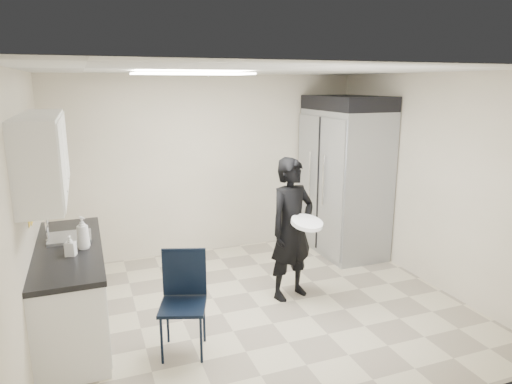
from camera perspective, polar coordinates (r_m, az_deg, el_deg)
name	(u,v)px	position (r m, az deg, el deg)	size (l,w,h in m)	color
floor	(259,307)	(5.33, 0.43, -14.17)	(4.50, 4.50, 0.00)	#C2B798
ceiling	(260,70)	(4.73, 0.49, 14.99)	(4.50, 4.50, 0.00)	silver
back_wall	(210,165)	(6.73, -5.72, 3.35)	(4.50, 4.50, 0.00)	beige
left_wall	(26,217)	(4.59, -26.76, -2.83)	(4.00, 4.00, 0.00)	beige
right_wall	(429,180)	(6.04, 20.79, 1.36)	(4.00, 4.00, 0.00)	beige
ceiling_panel	(192,74)	(4.93, -7.98, 14.45)	(1.20, 0.60, 0.02)	white
lower_counter	(72,292)	(5.04, -22.04, -11.49)	(0.60, 1.90, 0.86)	silver
countertop	(67,249)	(4.88, -22.51, -6.62)	(0.64, 1.95, 0.05)	black
sink	(70,242)	(5.12, -22.22, -5.84)	(0.42, 0.40, 0.14)	gray
faucet	(47,231)	(5.09, -24.62, -4.42)	(0.02, 0.02, 0.24)	silver
upper_cabinets	(43,155)	(4.67, -25.08, 4.20)	(0.35, 1.80, 0.75)	silver
towel_dispenser	(46,159)	(5.83, -24.78, 3.80)	(0.22, 0.30, 0.35)	black
notice_sticker_left	(29,223)	(4.71, -26.48, -3.44)	(0.00, 0.12, 0.07)	yellow
notice_sticker_right	(32,221)	(4.91, -26.22, -3.25)	(0.00, 0.12, 0.07)	yellow
commercial_fridge	(344,182)	(6.84, 10.94, 1.20)	(0.80, 1.35, 2.10)	gray
fridge_compressor	(348,103)	(6.70, 11.38, 10.85)	(0.80, 1.35, 0.20)	black
folding_chair	(183,307)	(4.39, -9.14, -13.95)	(0.42, 0.42, 0.93)	black
man_tuxedo	(292,229)	(5.29, 4.49, -4.64)	(0.61, 0.41, 1.67)	black
bucket_lid	(307,223)	(5.08, 6.38, -3.84)	(0.36, 0.36, 0.04)	silver
soap_bottle_a	(83,233)	(4.71, -20.85, -4.78)	(0.12, 0.12, 0.32)	silver
soap_bottle_b	(70,246)	(4.58, -22.19, -6.22)	(0.09, 0.09, 0.20)	#B0B0BC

